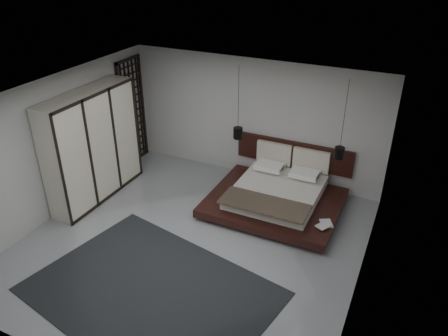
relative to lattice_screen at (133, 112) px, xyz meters
The scene contains 14 objects.
floor 4.05m from the lattice_screen, 39.71° to the right, with size 6.00×6.00×0.00m, color gray.
ceiling 4.12m from the lattice_screen, 39.71° to the right, with size 6.00×6.00×0.00m, color white.
wall_back 3.00m from the lattice_screen, 10.56° to the left, with size 6.00×6.00×0.00m, color #B3B3B1.
wall_front 6.20m from the lattice_screen, 61.57° to the right, with size 6.00×6.00×0.00m, color #B3B3B1.
wall_left 2.45m from the lattice_screen, 91.17° to the right, with size 6.00×6.00×0.00m, color #B3B3B1.
wall_right 6.44m from the lattice_screen, 22.38° to the right, with size 6.00×6.00×0.00m, color #B3B3B1.
lattice_screen is the anchor object (origin of this frame).
bed 4.12m from the lattice_screen, ahead, with size 2.67×2.35×1.06m.
book_lower 5.30m from the lattice_screen, 13.10° to the right, with size 0.22×0.29×0.03m, color #99724C.
book_upper 5.28m from the lattice_screen, 13.46° to the right, with size 0.20×0.28×0.02m, color #99724C.
pendant_left 2.86m from the lattice_screen, ahead, with size 0.20×0.20×1.61m.
pendant_right 5.06m from the lattice_screen, ahead, with size 0.19×0.19×1.62m.
wardrobe 1.81m from the lattice_screen, 82.00° to the right, with size 0.57×2.43×2.38m.
rug 5.03m from the lattice_screen, 52.24° to the right, with size 3.80×2.71×0.02m, color black.
Camera 1 is at (3.36, -5.67, 5.12)m, focal length 35.00 mm.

